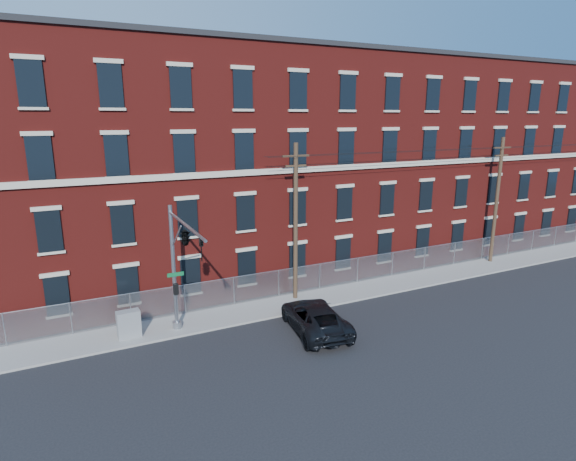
% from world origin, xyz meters
% --- Properties ---
extents(ground, '(140.00, 140.00, 0.00)m').
position_xyz_m(ground, '(0.00, 0.00, 0.00)').
color(ground, black).
rests_on(ground, ground).
extents(sidewalk, '(65.00, 3.00, 0.12)m').
position_xyz_m(sidewalk, '(12.00, 5.00, 0.06)').
color(sidewalk, gray).
rests_on(sidewalk, ground).
extents(mill_building, '(55.30, 14.32, 16.30)m').
position_xyz_m(mill_building, '(12.00, 13.93, 8.15)').
color(mill_building, maroon).
rests_on(mill_building, ground).
extents(chain_link_fence, '(59.06, 0.06, 1.85)m').
position_xyz_m(chain_link_fence, '(12.00, 6.30, 1.06)').
color(chain_link_fence, '#A5A8AD').
rests_on(chain_link_fence, ground).
extents(traffic_signal_mast, '(0.90, 6.75, 7.00)m').
position_xyz_m(traffic_signal_mast, '(-6.00, 2.18, 5.39)').
color(traffic_signal_mast, '#9EA0A5').
rests_on(traffic_signal_mast, ground).
extents(utility_pole_near, '(1.80, 0.28, 10.00)m').
position_xyz_m(utility_pole_near, '(2.00, 5.60, 5.34)').
color(utility_pole_near, '#403020').
rests_on(utility_pole_near, ground).
extents(utility_pole_mid, '(1.80, 0.28, 10.00)m').
position_xyz_m(utility_pole_mid, '(20.00, 5.60, 5.34)').
color(utility_pole_mid, '#403020').
rests_on(utility_pole_mid, ground).
extents(overhead_wires, '(40.00, 0.62, 0.62)m').
position_xyz_m(overhead_wires, '(20.00, 5.60, 9.12)').
color(overhead_wires, black).
rests_on(overhead_wires, ground).
extents(pickup_truck, '(3.46, 6.07, 1.60)m').
position_xyz_m(pickup_truck, '(0.87, 1.01, 0.80)').
color(pickup_truck, black).
rests_on(pickup_truck, ground).
extents(utility_cabinet, '(1.22, 0.65, 1.49)m').
position_xyz_m(utility_cabinet, '(-8.55, 4.53, 0.87)').
color(utility_cabinet, slate).
rests_on(utility_cabinet, sidewalk).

